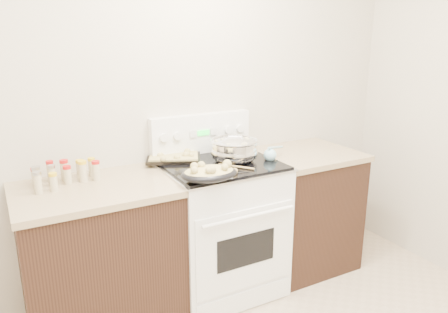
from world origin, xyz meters
TOP-DOWN VIEW (x-y plane):
  - room_shell at (0.00, 0.00)m, footprint 4.10×3.60m
  - counter_left at (-0.48, 1.43)m, footprint 0.93×0.67m
  - counter_right at (1.08, 1.43)m, footprint 0.73×0.67m
  - kitchen_range at (0.35, 1.42)m, footprint 0.78×0.73m
  - mixing_bowl at (0.46, 1.42)m, footprint 0.40×0.40m
  - roasting_pan at (0.12, 1.14)m, footprint 0.37×0.28m
  - baking_sheet at (0.11, 1.64)m, footprint 0.43×0.38m
  - wooden_spoon at (0.35, 1.22)m, footprint 0.17×0.21m
  - blue_ladle at (0.69, 1.32)m, footprint 0.26×0.20m
  - spice_jars at (-0.63, 1.56)m, footprint 0.38×0.23m

SIDE VIEW (x-z plane):
  - counter_left at x=-0.48m, z-range 0.00..0.92m
  - counter_right at x=1.08m, z-range 0.00..0.92m
  - kitchen_range at x=0.35m, z-range -0.12..1.10m
  - wooden_spoon at x=0.35m, z-range 0.93..0.98m
  - baking_sheet at x=0.11m, z-range 0.93..0.99m
  - blue_ladle at x=0.69m, z-range 0.93..1.03m
  - spice_jars at x=-0.63m, z-range 0.92..1.05m
  - roasting_pan at x=0.12m, z-range 0.93..1.05m
  - mixing_bowl at x=0.46m, z-range 0.92..1.11m
  - room_shell at x=0.00m, z-range 0.33..3.08m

